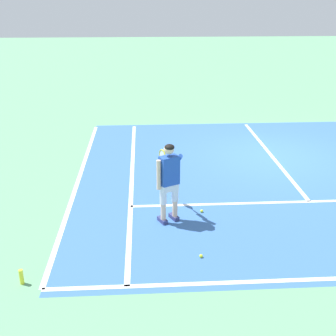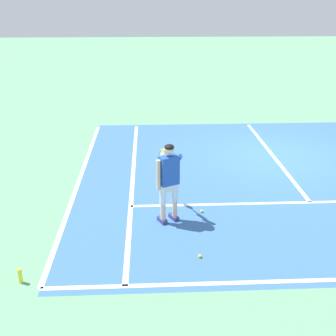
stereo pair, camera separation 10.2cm
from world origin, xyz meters
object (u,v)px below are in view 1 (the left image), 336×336
tennis_player (169,178)px  tennis_ball_by_baseline (202,211)px  water_bottle (21,277)px  tennis_ball_near_feet (201,256)px

tennis_player → tennis_ball_by_baseline: bearing=23.8°
tennis_player → water_bottle: (-2.55, -1.99, -0.86)m
tennis_ball_near_feet → water_bottle: bearing=-169.2°
tennis_ball_by_baseline → water_bottle: size_ratio=0.25×
tennis_ball_near_feet → tennis_ball_by_baseline: bearing=82.0°
tennis_player → tennis_ball_by_baseline: size_ratio=25.95×
tennis_ball_by_baseline → water_bottle: water_bottle is taller
tennis_player → tennis_ball_near_feet: size_ratio=25.95×
tennis_player → tennis_ball_by_baseline: tennis_player is taller
tennis_player → water_bottle: tennis_player is taller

